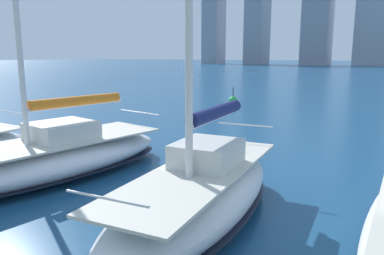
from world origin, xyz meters
name	(u,v)px	position (x,y,z in m)	size (l,w,h in m)	color
sailboat_navy	(200,191)	(-0.62, -6.64, 0.78)	(3.05, 7.33, 13.07)	silver
sailboat_orange	(50,157)	(5.08, -6.97, 0.66)	(4.05, 8.81, 9.88)	white
channel_buoy	(233,101)	(7.81, -25.65, 0.36)	(0.70, 0.70, 1.40)	green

